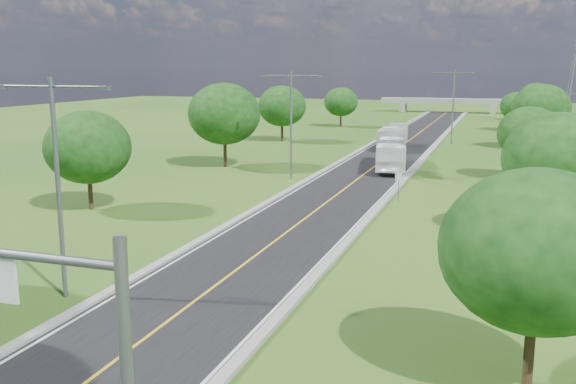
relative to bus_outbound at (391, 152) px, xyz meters
name	(u,v)px	position (x,y,z in m)	size (l,w,h in m)	color
ground	(383,160)	(-1.84, 5.79, -1.73)	(260.00, 260.00, 0.00)	#1C4C15
road	(392,153)	(-1.84, 11.79, -1.70)	(8.00, 150.00, 0.06)	black
curb_left	(358,151)	(-6.09, 11.79, -1.62)	(0.50, 150.00, 0.22)	gray
curb_right	(428,154)	(2.41, 11.79, -1.62)	(0.50, 150.00, 0.22)	gray
signal_mast	(39,334)	(1.84, -55.21, 3.18)	(8.54, 0.33, 7.20)	slate
speed_limit_sign	(399,182)	(3.36, -16.22, -0.13)	(0.55, 0.09, 2.40)	slate
overpass	(447,102)	(-1.84, 85.79, 0.68)	(30.00, 3.00, 3.20)	gray
streetlight_near_left	(57,170)	(-7.84, -42.21, 4.22)	(5.90, 0.25, 10.00)	slate
streetlight_mid_left	(291,116)	(-7.84, -9.21, 4.22)	(5.90, 0.25, 10.00)	slate
streetlight_far_right	(453,100)	(4.16, 23.79, 4.22)	(5.90, 0.25, 10.00)	slate
tree_lb	(88,147)	(-17.84, -26.21, 2.92)	(6.30, 6.30, 7.33)	black
tree_lc	(224,114)	(-16.84, -4.21, 3.85)	(7.56, 7.56, 8.79)	black
tree_ld	(282,106)	(-18.84, 19.79, 3.23)	(6.72, 6.72, 7.82)	black
tree_le	(341,102)	(-16.34, 43.79, 2.60)	(5.88, 5.88, 6.84)	black
tree_ra	(537,251)	(12.16, -44.21, 2.92)	(6.30, 6.30, 7.33)	black
tree_rb	(559,159)	(14.16, -24.21, 3.23)	(6.72, 6.72, 7.82)	black
tree_rc	(530,133)	(13.16, -2.21, 2.60)	(5.88, 5.88, 6.84)	black
tree_rd	(541,108)	(15.16, 21.79, 3.54)	(7.14, 7.14, 8.30)	black
tree_re	(517,106)	(12.66, 45.79, 2.29)	(5.46, 5.46, 6.35)	black
tree_rf	(536,97)	(16.16, 65.79, 2.92)	(6.30, 6.30, 7.33)	black
bus_outbound	(391,152)	(0.00, 0.00, 0.00)	(2.80, 11.99, 3.34)	white
bus_inbound	(393,136)	(-2.64, 16.79, -0.17)	(2.52, 10.77, 3.00)	white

